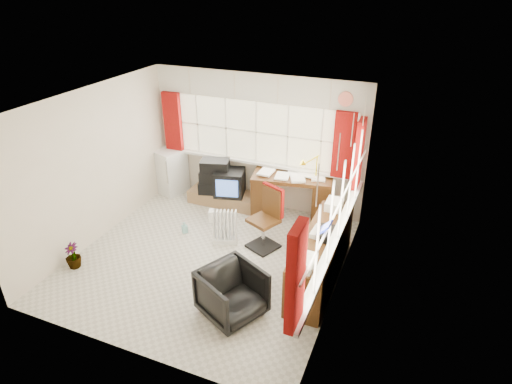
{
  "coord_description": "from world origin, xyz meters",
  "views": [
    {
      "loc": [
        2.76,
        -4.81,
        4.02
      ],
      "look_at": [
        0.58,
        0.55,
        1.03
      ],
      "focal_mm": 30.0,
      "sensor_mm": 36.0,
      "label": 1
    }
  ],
  "objects_px": {
    "task_chair": "(268,215)",
    "mini_fridge": "(170,171)",
    "tv_bench": "(225,198)",
    "crt_tv": "(229,183)",
    "desk": "(292,193)",
    "desk_lamp": "(317,162)",
    "office_chair": "(232,293)",
    "credenza": "(321,256)",
    "radiator": "(225,230)"
  },
  "relations": [
    {
      "from": "task_chair",
      "to": "mini_fridge",
      "type": "xyz_separation_m",
      "value": [
        -2.52,
        1.08,
        -0.11
      ]
    },
    {
      "from": "desk_lamp",
      "to": "credenza",
      "type": "height_order",
      "value": "desk_lamp"
    },
    {
      "from": "desk_lamp",
      "to": "tv_bench",
      "type": "distance_m",
      "value": 2.0
    },
    {
      "from": "radiator",
      "to": "mini_fridge",
      "type": "bearing_deg",
      "value": 145.02
    },
    {
      "from": "desk_lamp",
      "to": "credenza",
      "type": "xyz_separation_m",
      "value": [
        0.55,
        -1.64,
        -0.73
      ]
    },
    {
      "from": "office_chair",
      "to": "crt_tv",
      "type": "xyz_separation_m",
      "value": [
        -1.28,
        2.64,
        0.15
      ]
    },
    {
      "from": "desk_lamp",
      "to": "task_chair",
      "type": "bearing_deg",
      "value": -112.34
    },
    {
      "from": "task_chair",
      "to": "mini_fridge",
      "type": "distance_m",
      "value": 2.74
    },
    {
      "from": "tv_bench",
      "to": "crt_tv",
      "type": "height_order",
      "value": "crt_tv"
    },
    {
      "from": "credenza",
      "to": "mini_fridge",
      "type": "height_order",
      "value": "mini_fridge"
    },
    {
      "from": "credenza",
      "to": "radiator",
      "type": "bearing_deg",
      "value": 169.53
    },
    {
      "from": "radiator",
      "to": "tv_bench",
      "type": "bearing_deg",
      "value": 116.05
    },
    {
      "from": "desk_lamp",
      "to": "task_chair",
      "type": "xyz_separation_m",
      "value": [
        -0.46,
        -1.12,
        -0.56
      ]
    },
    {
      "from": "task_chair",
      "to": "radiator",
      "type": "bearing_deg",
      "value": -162.77
    },
    {
      "from": "office_chair",
      "to": "crt_tv",
      "type": "height_order",
      "value": "crt_tv"
    },
    {
      "from": "radiator",
      "to": "crt_tv",
      "type": "xyz_separation_m",
      "value": [
        -0.46,
        1.17,
        0.25
      ]
    },
    {
      "from": "desk",
      "to": "desk_lamp",
      "type": "height_order",
      "value": "desk_lamp"
    },
    {
      "from": "crt_tv",
      "to": "mini_fridge",
      "type": "height_order",
      "value": "mini_fridge"
    },
    {
      "from": "task_chair",
      "to": "mini_fridge",
      "type": "relative_size",
      "value": 1.16
    },
    {
      "from": "credenza",
      "to": "tv_bench",
      "type": "distance_m",
      "value": 2.75
    },
    {
      "from": "desk",
      "to": "desk_lamp",
      "type": "xyz_separation_m",
      "value": [
        0.41,
        0.04,
        0.66
      ]
    },
    {
      "from": "desk_lamp",
      "to": "desk",
      "type": "bearing_deg",
      "value": -174.04
    },
    {
      "from": "desk",
      "to": "mini_fridge",
      "type": "distance_m",
      "value": 2.57
    },
    {
      "from": "office_chair",
      "to": "mini_fridge",
      "type": "distance_m",
      "value": 3.83
    },
    {
      "from": "task_chair",
      "to": "crt_tv",
      "type": "xyz_separation_m",
      "value": [
        -1.14,
        0.96,
        -0.06
      ]
    },
    {
      "from": "office_chair",
      "to": "mini_fridge",
      "type": "relative_size",
      "value": 0.83
    },
    {
      "from": "credenza",
      "to": "crt_tv",
      "type": "xyz_separation_m",
      "value": [
        -2.15,
        1.48,
        0.11
      ]
    },
    {
      "from": "desk",
      "to": "desk_lamp",
      "type": "relative_size",
      "value": 3.48
    },
    {
      "from": "task_chair",
      "to": "credenza",
      "type": "xyz_separation_m",
      "value": [
        1.01,
        -0.52,
        -0.17
      ]
    },
    {
      "from": "radiator",
      "to": "crt_tv",
      "type": "height_order",
      "value": "crt_tv"
    },
    {
      "from": "desk_lamp",
      "to": "task_chair",
      "type": "distance_m",
      "value": 1.33
    },
    {
      "from": "desk",
      "to": "credenza",
      "type": "xyz_separation_m",
      "value": [
        0.95,
        -1.6,
        -0.07
      ]
    },
    {
      "from": "radiator",
      "to": "credenza",
      "type": "xyz_separation_m",
      "value": [
        1.69,
        -0.31,
        0.14
      ]
    },
    {
      "from": "radiator",
      "to": "mini_fridge",
      "type": "distance_m",
      "value": 2.26
    },
    {
      "from": "desk_lamp",
      "to": "task_chair",
      "type": "relative_size",
      "value": 0.42
    },
    {
      "from": "radiator",
      "to": "credenza",
      "type": "bearing_deg",
      "value": -10.47
    },
    {
      "from": "desk",
      "to": "office_chair",
      "type": "bearing_deg",
      "value": -88.23
    },
    {
      "from": "office_chair",
      "to": "mini_fridge",
      "type": "height_order",
      "value": "mini_fridge"
    },
    {
      "from": "radiator",
      "to": "desk_lamp",
      "type": "bearing_deg",
      "value": 49.4
    },
    {
      "from": "office_chair",
      "to": "radiator",
      "type": "height_order",
      "value": "office_chair"
    },
    {
      "from": "radiator",
      "to": "tv_bench",
      "type": "relative_size",
      "value": 0.43
    },
    {
      "from": "credenza",
      "to": "crt_tv",
      "type": "bearing_deg",
      "value": 145.49
    },
    {
      "from": "credenza",
      "to": "crt_tv",
      "type": "height_order",
      "value": "credenza"
    },
    {
      "from": "mini_fridge",
      "to": "task_chair",
      "type": "bearing_deg",
      "value": -23.13
    },
    {
      "from": "desk_lamp",
      "to": "credenza",
      "type": "bearing_deg",
      "value": -71.54
    },
    {
      "from": "desk_lamp",
      "to": "tv_bench",
      "type": "bearing_deg",
      "value": -175.95
    },
    {
      "from": "crt_tv",
      "to": "tv_bench",
      "type": "bearing_deg",
      "value": 162.33
    },
    {
      "from": "desk",
      "to": "credenza",
      "type": "height_order",
      "value": "desk"
    },
    {
      "from": "mini_fridge",
      "to": "credenza",
      "type": "bearing_deg",
      "value": -24.39
    },
    {
      "from": "task_chair",
      "to": "office_chair",
      "type": "height_order",
      "value": "task_chair"
    }
  ]
}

